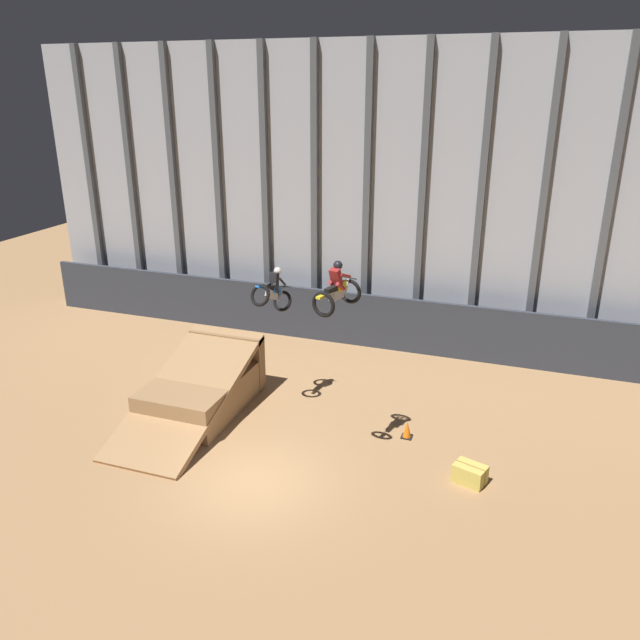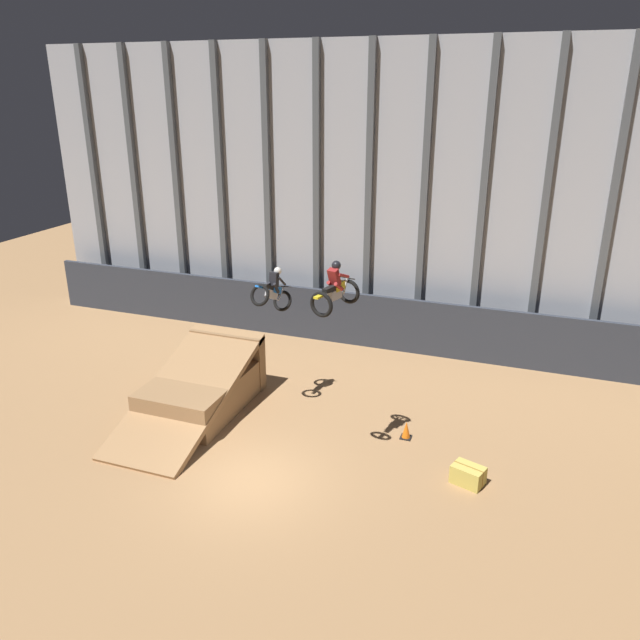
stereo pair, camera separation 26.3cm
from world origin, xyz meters
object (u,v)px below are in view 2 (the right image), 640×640
(dirt_ramp, at_px, (203,387))
(hay_bale_trackside, at_px, (468,475))
(rider_bike_right_air, at_px, (335,290))
(rider_bike_left_air, at_px, (273,291))
(traffic_cone_near_ramp, at_px, (406,430))

(dirt_ramp, distance_m, hay_bale_trackside, 9.61)
(dirt_ramp, bearing_deg, hay_bale_trackside, -8.83)
(rider_bike_right_air, distance_m, hay_bale_trackside, 6.56)
(rider_bike_left_air, relative_size, hay_bale_trackside, 1.71)
(dirt_ramp, xyz_separation_m, rider_bike_left_air, (2.38, 0.92, 3.54))
(rider_bike_left_air, bearing_deg, dirt_ramp, -147.83)
(traffic_cone_near_ramp, bearing_deg, rider_bike_left_air, 173.34)
(traffic_cone_near_ramp, bearing_deg, hay_bale_trackside, -39.44)
(hay_bale_trackside, bearing_deg, traffic_cone_near_ramp, 140.56)
(dirt_ramp, bearing_deg, traffic_cone_near_ramp, 2.78)
(rider_bike_left_air, xyz_separation_m, traffic_cone_near_ramp, (4.89, -0.57, -4.01))
(rider_bike_left_air, bearing_deg, hay_bale_trackside, -7.69)
(dirt_ramp, distance_m, rider_bike_left_air, 4.36)
(dirt_ramp, relative_size, hay_bale_trackside, 6.19)
(rider_bike_right_air, relative_size, hay_bale_trackside, 1.72)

